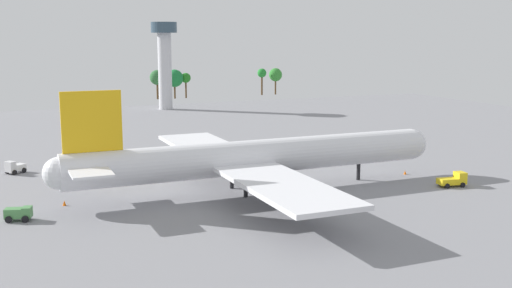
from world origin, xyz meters
TOP-DOWN VIEW (x-y plane):
  - ground_plane at (0.00, 0.00)m, footprint 280.84×280.84m
  - cargo_airplane at (-0.58, -0.00)m, footprint 70.21×64.85m
  - cargo_loader at (-37.84, 31.14)m, footprint 4.07×3.85m
  - fuel_truck at (33.58, -11.01)m, footprint 5.23×3.16m
  - catering_truck at (-38.55, -2.69)m, footprint 4.05×3.06m
  - safety_cone_nose at (31.59, 0.34)m, footprint 0.56×0.56m
  - safety_cone_tail at (-31.59, 3.24)m, footprint 0.58×0.58m
  - control_tower at (17.62, 124.77)m, footprint 9.36×9.36m
  - tree_line_backdrop at (19.55, 161.92)m, footprint 135.47×7.52m

SIDE VIEW (x-z plane):
  - ground_plane at x=0.00m, z-range 0.00..0.00m
  - safety_cone_nose at x=31.59m, z-range 0.00..0.81m
  - safety_cone_tail at x=-31.59m, z-range 0.00..0.83m
  - catering_truck at x=-38.55m, z-range 0.12..2.17m
  - fuel_truck at x=33.58m, z-range -0.09..2.44m
  - cargo_loader at x=-37.84m, z-range -0.05..2.49m
  - cargo_airplane at x=-0.58m, z-range -3.26..14.99m
  - tree_line_backdrop at x=19.55m, z-range 2.39..15.19m
  - control_tower at x=17.62m, z-range 3.32..34.84m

